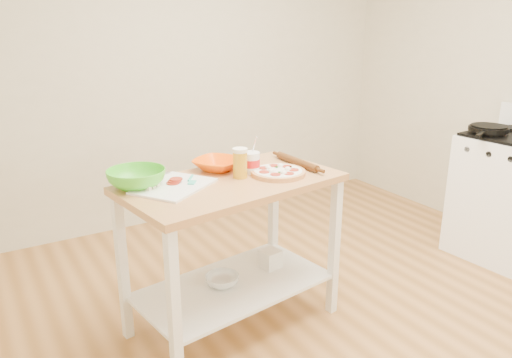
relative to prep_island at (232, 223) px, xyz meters
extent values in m
cube|color=#B77E43|center=(0.54, -0.50, -0.66)|extent=(4.00, 4.50, 0.02)
cube|color=beige|center=(0.54, 1.76, 0.70)|extent=(4.00, 0.02, 2.70)
cube|color=tan|center=(0.00, 0.00, 0.23)|extent=(1.26, 0.80, 0.04)
cube|color=white|center=(0.00, 0.00, -0.40)|extent=(1.18, 0.73, 0.02)
cube|color=white|center=(-0.50, -0.35, -0.22)|extent=(0.06, 0.06, 0.86)
cube|color=white|center=(-0.58, 0.20, -0.22)|extent=(0.06, 0.06, 0.86)
cube|color=white|center=(0.58, -0.20, -0.22)|extent=(0.06, 0.06, 0.86)
cube|color=white|center=(0.50, 0.35, -0.22)|extent=(0.06, 0.06, 0.86)
cylinder|color=black|center=(2.06, -0.12, 0.33)|extent=(0.28, 0.28, 0.03)
cube|color=black|center=(1.86, -0.19, 0.33)|extent=(0.17, 0.09, 0.02)
cylinder|color=#E3A060|center=(0.27, -0.05, 0.26)|extent=(0.31, 0.31, 0.02)
cylinder|color=#E3A060|center=(0.27, -0.05, 0.27)|extent=(0.31, 0.31, 0.01)
cylinder|color=white|center=(0.27, -0.05, 0.27)|extent=(0.27, 0.27, 0.01)
cylinder|color=#9F2717|center=(0.35, -0.02, 0.28)|extent=(0.06, 0.06, 0.01)
cylinder|color=#9F2717|center=(0.30, 0.03, 0.28)|extent=(0.06, 0.06, 0.01)
cylinder|color=#9F2717|center=(0.22, 0.02, 0.28)|extent=(0.06, 0.06, 0.01)
cylinder|color=#9F2717|center=(0.18, -0.04, 0.28)|extent=(0.06, 0.06, 0.01)
cylinder|color=#9F2717|center=(0.21, -0.11, 0.28)|extent=(0.06, 0.06, 0.01)
cylinder|color=#9F2717|center=(0.28, -0.14, 0.28)|extent=(0.06, 0.06, 0.01)
cylinder|color=#9F2717|center=(0.35, -0.09, 0.28)|extent=(0.06, 0.06, 0.01)
sphere|color=white|center=(0.32, 0.00, 0.28)|extent=(0.04, 0.04, 0.04)
sphere|color=white|center=(0.24, 0.01, 0.28)|extent=(0.04, 0.04, 0.04)
sphere|color=white|center=(0.22, -0.06, 0.28)|extent=(0.04, 0.04, 0.04)
sphere|color=white|center=(0.26, -0.12, 0.28)|extent=(0.04, 0.04, 0.04)
sphere|color=white|center=(0.32, -0.07, 0.28)|extent=(0.04, 0.04, 0.04)
plane|color=#0C4D10|center=(0.36, -0.04, 0.28)|extent=(0.03, 0.03, 0.00)
plane|color=#0C4D10|center=(0.29, 0.00, 0.28)|extent=(0.03, 0.03, 0.00)
plane|color=#0C4D10|center=(0.23, 0.00, 0.28)|extent=(0.04, 0.04, 0.00)
plane|color=#0C4D10|center=(0.22, -0.05, 0.28)|extent=(0.03, 0.03, 0.00)
plane|color=#0C4D10|center=(0.25, -0.10, 0.28)|extent=(0.03, 0.03, 0.00)
cube|color=white|center=(-0.32, 0.05, 0.26)|extent=(0.50, 0.47, 0.01)
cube|color=#F4EACC|center=(-0.46, 0.04, 0.27)|extent=(0.03, 0.03, 0.02)
cube|color=#F4EACC|center=(-0.43, 0.06, 0.27)|extent=(0.03, 0.03, 0.02)
cube|color=#F4EACC|center=(-0.40, 0.08, 0.27)|extent=(0.03, 0.03, 0.02)
cube|color=#F4EACC|center=(-0.47, 0.07, 0.27)|extent=(0.03, 0.03, 0.02)
cube|color=#F4EACC|center=(-0.44, 0.09, 0.27)|extent=(0.03, 0.03, 0.02)
cube|color=#F4EACC|center=(-0.42, 0.11, 0.27)|extent=(0.03, 0.03, 0.02)
cylinder|color=#9F2717|center=(-0.31, 0.08, 0.27)|extent=(0.07, 0.07, 0.01)
cylinder|color=#9F2717|center=(-0.30, 0.09, 0.27)|extent=(0.07, 0.07, 0.01)
cylinder|color=#9F2717|center=(-0.29, 0.09, 0.28)|extent=(0.07, 0.07, 0.01)
cube|color=#39CFB4|center=(-0.22, 0.03, 0.27)|extent=(0.06, 0.07, 0.01)
cylinder|color=#39CFB4|center=(-0.20, 0.10, 0.27)|extent=(0.07, 0.09, 0.01)
cube|color=silver|center=(-0.34, 0.23, 0.26)|extent=(0.17, 0.10, 0.00)
cube|color=black|center=(-0.45, 0.17, 0.27)|extent=(0.10, 0.06, 0.01)
imported|color=#FF5704|center=(0.02, 0.22, 0.28)|extent=(0.36, 0.36, 0.06)
imported|color=#4AC82A|center=(-0.48, 0.16, 0.30)|extent=(0.36, 0.36, 0.10)
cylinder|color=gold|center=(0.06, 0.02, 0.32)|extent=(0.08, 0.08, 0.15)
cylinder|color=white|center=(0.06, 0.02, 0.41)|extent=(0.08, 0.08, 0.02)
cylinder|color=white|center=(0.16, 0.06, 0.31)|extent=(0.10, 0.10, 0.12)
cylinder|color=red|center=(0.16, 0.06, 0.31)|extent=(0.10, 0.10, 0.04)
cylinder|color=silver|center=(0.18, 0.06, 0.40)|extent=(0.01, 0.06, 0.12)
cylinder|color=#563013|center=(0.47, 0.05, 0.27)|extent=(0.05, 0.37, 0.04)
imported|color=silver|center=(-0.06, 0.02, -0.36)|extent=(0.26, 0.26, 0.06)
cube|color=white|center=(0.30, 0.07, -0.33)|extent=(0.13, 0.13, 0.11)
camera|label=1|loc=(-1.23, -2.28, 1.09)|focal=35.00mm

